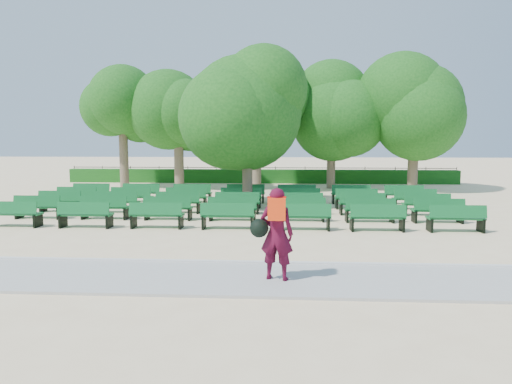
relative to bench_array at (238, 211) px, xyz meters
The scene contains 9 objects.
ground 1.15m from the bench_array, 79.24° to the right, with size 120.00×120.00×0.00m, color beige.
paving 8.53m from the bench_array, 88.56° to the right, with size 30.00×2.20×0.06m, color #A8A7A3.
curb 7.38m from the bench_array, 88.34° to the right, with size 30.00×0.12×0.10m, color silver.
hedge 12.88m from the bench_array, 89.05° to the left, with size 26.00×0.70×0.90m, color #185918.
fence 13.28m from the bench_array, 89.08° to the left, with size 26.00×0.10×1.02m, color black, non-canonical shape.
tree_line 8.88m from the bench_array, 88.62° to the left, with size 21.80×6.80×7.04m, color #1E5C19, non-canonical shape.
bench_array is the anchor object (origin of this frame).
tree_among 4.33m from the bench_array, 79.99° to the left, with size 4.73×4.73×6.33m.
person 8.80m from the bench_array, 79.47° to the right, with size 0.92×0.59×1.87m.
Camera 1 is at (1.54, -16.46, 2.87)m, focal length 32.00 mm.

